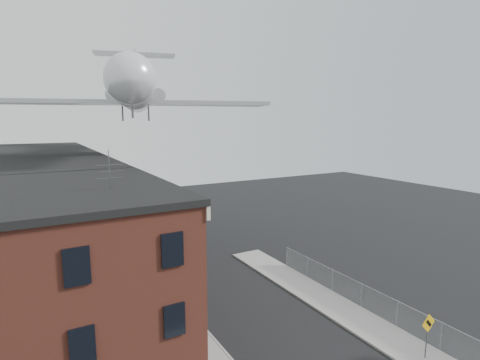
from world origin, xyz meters
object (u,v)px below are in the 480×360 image
at_px(warning_sign, 428,329).
at_px(car_far, 135,221).
at_px(airplane, 135,93).
at_px(utility_pole, 138,226).
at_px(street_tree, 118,215).
at_px(car_near, 183,278).
at_px(car_mid, 175,258).

xyz_separation_m(warning_sign, car_far, (-7.40, 36.15, -1.28)).
bearing_deg(airplane, utility_pole, -105.70).
height_order(street_tree, car_far, street_tree).
bearing_deg(car_near, car_far, 91.93).
bearing_deg(warning_sign, car_near, 117.38).
bearing_deg(car_far, airplane, -105.51).
bearing_deg(airplane, street_tree, 119.76).
bearing_deg(utility_pole, car_near, -44.93).
relative_size(car_far, airplane, 0.14).
height_order(utility_pole, street_tree, utility_pole).
xyz_separation_m(street_tree, airplane, (1.65, -2.89, 12.74)).
distance_m(street_tree, car_near, 13.26).
bearing_deg(utility_pole, car_mid, 24.34).
height_order(car_near, car_mid, car_mid).
height_order(car_near, airplane, airplane).
height_order(street_tree, airplane, airplane).
height_order(car_mid, car_far, car_far).
xyz_separation_m(car_mid, airplane, (-1.82, 5.32, 15.60)).
bearing_deg(warning_sign, airplane, 109.49).
bearing_deg(car_far, car_mid, -95.27).
bearing_deg(warning_sign, utility_pole, 120.48).
xyz_separation_m(car_near, airplane, (-0.81, 9.82, 15.64)).
bearing_deg(car_near, utility_pole, 139.92).
distance_m(warning_sign, car_far, 36.92).
xyz_separation_m(street_tree, car_mid, (3.47, -8.20, -2.86)).
bearing_deg(car_mid, car_far, 91.04).
distance_m(warning_sign, car_near, 18.34).
bearing_deg(car_far, utility_pole, -107.79).
distance_m(utility_pole, car_near, 5.70).
xyz_separation_m(car_near, car_mid, (1.01, 4.50, 0.04)).
height_order(warning_sign, car_mid, warning_sign).
relative_size(warning_sign, car_near, 0.87).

